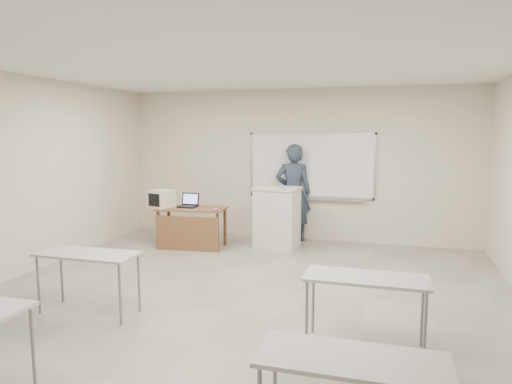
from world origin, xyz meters
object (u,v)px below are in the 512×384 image
(podium, at_px, (277,217))
(keyboard, at_px, (268,187))
(mouse, at_px, (215,210))
(laptop, at_px, (189,204))
(crt_monitor, at_px, (162,199))
(presenter, at_px, (293,192))
(whiteboard, at_px, (311,166))
(instructor_desk, at_px, (190,221))

(podium, distance_m, keyboard, 0.61)
(mouse, bearing_deg, laptop, 153.73)
(crt_monitor, relative_size, laptop, 1.20)
(laptop, xyz_separation_m, presenter, (1.80, 1.01, 0.15))
(mouse, relative_size, presenter, 0.06)
(keyboard, bearing_deg, whiteboard, 60.80)
(crt_monitor, bearing_deg, mouse, 11.90)
(instructor_desk, bearing_deg, laptop, 113.67)
(instructor_desk, distance_m, podium, 1.63)
(podium, xyz_separation_m, crt_monitor, (-2.08, -0.57, 0.34))
(instructor_desk, bearing_deg, mouse, -14.43)
(whiteboard, height_order, mouse, whiteboard)
(crt_monitor, height_order, laptop, crt_monitor)
(laptop, bearing_deg, instructor_desk, -61.70)
(whiteboard, bearing_deg, keyboard, -126.21)
(presenter, bearing_deg, instructor_desk, 25.08)
(podium, relative_size, crt_monitor, 2.78)
(crt_monitor, bearing_deg, presenter, 44.09)
(whiteboard, xyz_separation_m, instructor_desk, (-2.03, -1.32, -0.97))
(keyboard, bearing_deg, podium, 45.67)
(instructor_desk, height_order, laptop, laptop)
(mouse, relative_size, keyboard, 0.23)
(mouse, distance_m, keyboard, 1.05)
(presenter, bearing_deg, laptop, 19.32)
(crt_monitor, height_order, keyboard, keyboard)
(podium, height_order, keyboard, keyboard)
(whiteboard, distance_m, laptop, 2.51)
(whiteboard, height_order, podium, whiteboard)
(crt_monitor, relative_size, mouse, 3.75)
(crt_monitor, height_order, presenter, presenter)
(instructor_desk, height_order, keyboard, keyboard)
(podium, distance_m, mouse, 1.19)
(laptop, distance_m, mouse, 0.71)
(keyboard, relative_size, presenter, 0.24)
(instructor_desk, xyz_separation_m, podium, (1.53, 0.55, 0.06))
(whiteboard, xyz_separation_m, crt_monitor, (-2.58, -1.34, -0.57))
(laptop, xyz_separation_m, keyboard, (1.48, 0.25, 0.34))
(instructor_desk, relative_size, crt_monitor, 3.06)
(whiteboard, bearing_deg, podium, -123.07)
(keyboard, bearing_deg, laptop, -163.47)
(crt_monitor, bearing_deg, instructor_desk, 17.51)
(podium, bearing_deg, presenter, 81.43)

